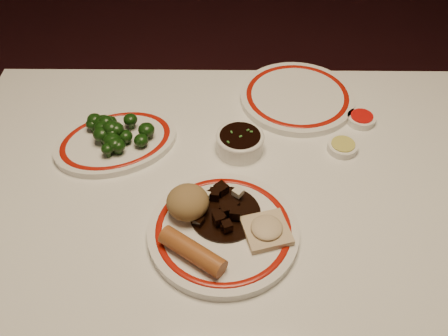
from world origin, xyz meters
TOP-DOWN VIEW (x-y plane):
  - dining_table at (0.00, 0.00)m, footprint 1.20×0.90m
  - main_plate at (-0.04, -0.06)m, footprint 0.33×0.33m
  - rice_mound at (-0.10, -0.03)m, footprint 0.08×0.08m
  - spring_roll at (-0.09, -0.13)m, footprint 0.12×0.10m
  - fried_wonton at (0.04, -0.07)m, footprint 0.10×0.10m
  - stirfry_heap at (-0.04, -0.03)m, footprint 0.13×0.13m
  - broccoli_plate at (-0.27, 0.17)m, footprint 0.32×0.30m
  - broccoli_pile at (-0.27, 0.17)m, footprint 0.15×0.12m
  - soy_bowl at (-0.00, 0.16)m, footprint 0.10×0.10m
  - sweet_sour_dish at (0.27, 0.25)m, footprint 0.06×0.06m
  - mustard_dish at (0.21, 0.16)m, footprint 0.06×0.06m
  - far_plate at (0.13, 0.33)m, footprint 0.33×0.33m

SIDE VIEW (x-z plane):
  - dining_table at x=0.00m, z-range 0.28..1.03m
  - sweet_sour_dish at x=0.27m, z-range 0.75..0.77m
  - mustard_dish at x=0.21m, z-range 0.75..0.77m
  - broccoli_plate at x=-0.27m, z-range 0.75..0.77m
  - far_plate at x=0.13m, z-range 0.75..0.77m
  - main_plate at x=-0.04m, z-range 0.75..0.77m
  - soy_bowl at x=0.00m, z-range 0.75..0.79m
  - stirfry_heap at x=-0.04m, z-range 0.76..0.79m
  - fried_wonton at x=0.04m, z-range 0.77..0.79m
  - spring_roll at x=-0.09m, z-range 0.77..0.80m
  - broccoli_pile at x=-0.27m, z-range 0.76..0.81m
  - rice_mound at x=-0.10m, z-range 0.77..0.82m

